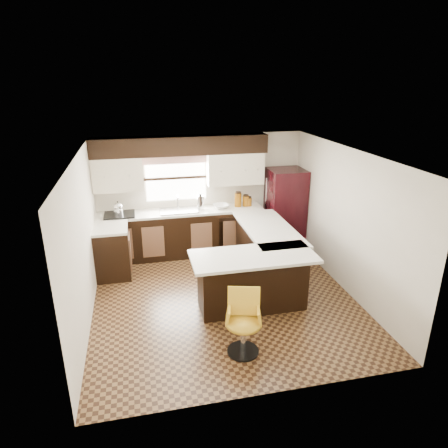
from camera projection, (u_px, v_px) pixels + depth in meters
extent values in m
plane|color=#49301A|center=(224.00, 298.00, 6.65)|extent=(4.40, 4.40, 0.00)
plane|color=silver|center=(224.00, 154.00, 5.81)|extent=(4.40, 4.40, 0.00)
plane|color=beige|center=(201.00, 193.00, 8.24)|extent=(4.40, 0.00, 4.40)
plane|color=beige|center=(269.00, 305.00, 4.22)|extent=(4.40, 0.00, 4.40)
plane|color=beige|center=(83.00, 242.00, 5.80)|extent=(0.00, 4.40, 4.40)
plane|color=beige|center=(347.00, 221.00, 6.66)|extent=(0.00, 4.40, 4.40)
cube|color=black|center=(182.00, 234.00, 8.14)|extent=(3.30, 0.60, 0.90)
cube|color=black|center=(113.00, 253.00, 7.27)|extent=(0.60, 0.70, 0.90)
cube|color=silver|center=(181.00, 212.00, 7.97)|extent=(3.30, 0.60, 0.04)
cube|color=silver|center=(110.00, 228.00, 7.10)|extent=(0.60, 0.70, 0.04)
cube|color=black|center=(181.00, 145.00, 7.64)|extent=(3.40, 0.35, 0.36)
cube|color=beige|center=(118.00, 174.00, 7.57)|extent=(0.94, 0.35, 0.64)
cube|color=beige|center=(235.00, 168.00, 8.04)|extent=(1.14, 0.35, 0.64)
cube|color=white|center=(176.00, 178.00, 8.00)|extent=(1.20, 0.02, 0.90)
cube|color=#D19B93|center=(175.00, 159.00, 7.83)|extent=(1.30, 0.06, 0.18)
cube|color=#B2B2B7|center=(179.00, 210.00, 7.93)|extent=(0.75, 0.45, 0.03)
cube|color=black|center=(233.00, 236.00, 8.09)|extent=(0.58, 0.03, 0.78)
cube|color=black|center=(119.00, 215.00, 7.70)|extent=(0.58, 0.50, 0.02)
cube|color=black|center=(265.00, 253.00, 7.25)|extent=(0.60, 1.95, 0.90)
cube|color=black|center=(252.00, 281.00, 6.25)|extent=(1.65, 0.60, 0.90)
cube|color=silver|center=(268.00, 229.00, 7.09)|extent=(0.84, 1.95, 0.04)
cube|color=silver|center=(253.00, 257.00, 5.99)|extent=(1.89, 0.84, 0.04)
cube|color=black|center=(285.00, 209.00, 8.37)|extent=(0.73, 0.70, 1.70)
cylinder|color=silver|center=(201.00, 203.00, 7.99)|extent=(0.14, 0.14, 0.29)
imported|color=white|center=(221.00, 206.00, 8.12)|extent=(0.33, 0.33, 0.08)
cylinder|color=#7A4408|center=(238.00, 200.00, 8.17)|extent=(0.14, 0.14, 0.28)
cylinder|color=#7A4408|center=(246.00, 201.00, 8.22)|extent=(0.13, 0.13, 0.21)
cylinder|color=#7A4408|center=(249.00, 202.00, 8.24)|extent=(0.13, 0.13, 0.17)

